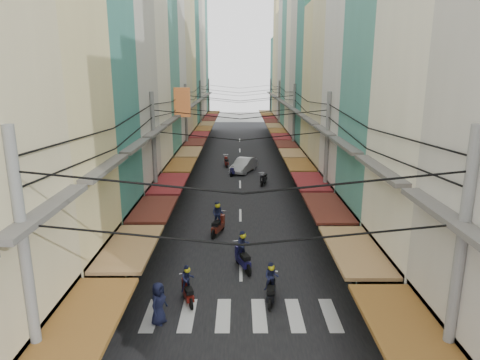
{
  "coord_description": "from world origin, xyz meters",
  "views": [
    {
      "loc": [
        -0.08,
        -20.89,
        9.26
      ],
      "look_at": [
        -0.02,
        5.34,
        2.6
      ],
      "focal_mm": 32.0,
      "sensor_mm": 36.0,
      "label": 1
    }
  ],
  "objects_px": {
    "bicycle": "(384,257)",
    "traffic_sign": "(331,210)",
    "white_car": "(244,172)",
    "market_umbrella": "(418,285)"
  },
  "relations": [
    {
      "from": "bicycle",
      "to": "traffic_sign",
      "type": "distance_m",
      "value": 3.56
    },
    {
      "from": "white_car",
      "to": "market_umbrella",
      "type": "relative_size",
      "value": 1.86
    },
    {
      "from": "traffic_sign",
      "to": "bicycle",
      "type": "bearing_deg",
      "value": -23.87
    },
    {
      "from": "bicycle",
      "to": "traffic_sign",
      "type": "xyz_separation_m",
      "value": [
        -2.57,
        1.14,
        2.18
      ]
    },
    {
      "from": "white_car",
      "to": "bicycle",
      "type": "relative_size",
      "value": 2.88
    },
    {
      "from": "market_umbrella",
      "to": "bicycle",
      "type": "bearing_deg",
      "value": 79.21
    },
    {
      "from": "bicycle",
      "to": "market_umbrella",
      "type": "bearing_deg",
      "value": -179.48
    },
    {
      "from": "white_car",
      "to": "traffic_sign",
      "type": "height_order",
      "value": "traffic_sign"
    },
    {
      "from": "market_umbrella",
      "to": "traffic_sign",
      "type": "distance_m",
      "value": 8.28
    },
    {
      "from": "market_umbrella",
      "to": "traffic_sign",
      "type": "bearing_deg",
      "value": 98.53
    }
  ]
}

